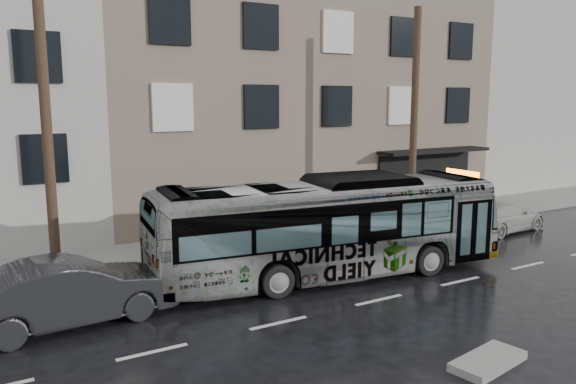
# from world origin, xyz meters

# --- Properties ---
(ground) EXTENTS (120.00, 120.00, 0.00)m
(ground) POSITION_xyz_m (0.00, 0.00, 0.00)
(ground) COLOR black
(ground) RESTS_ON ground
(sidewalk) EXTENTS (90.00, 3.60, 0.15)m
(sidewalk) POSITION_xyz_m (0.00, 4.90, 0.07)
(sidewalk) COLOR gray
(sidewalk) RESTS_ON ground
(building_taupe) EXTENTS (20.00, 12.00, 11.00)m
(building_taupe) POSITION_xyz_m (5.00, 12.70, 5.50)
(building_taupe) COLOR #75695A
(building_taupe) RESTS_ON ground
(building_filler) EXTENTS (18.00, 12.00, 12.00)m
(building_filler) POSITION_xyz_m (24.00, 12.70, 6.00)
(building_filler) COLOR #B5B2AB
(building_filler) RESTS_ON ground
(utility_pole_front) EXTENTS (0.30, 0.30, 9.00)m
(utility_pole_front) POSITION_xyz_m (6.50, 3.30, 4.65)
(utility_pole_front) COLOR #4D3926
(utility_pole_front) RESTS_ON sidewalk
(utility_pole_rear) EXTENTS (0.30, 0.30, 9.00)m
(utility_pole_rear) POSITION_xyz_m (-7.50, 3.30, 4.65)
(utility_pole_rear) COLOR #4D3926
(utility_pole_rear) RESTS_ON sidewalk
(sign_post) EXTENTS (0.06, 0.06, 2.40)m
(sign_post) POSITION_xyz_m (7.60, 3.30, 1.35)
(sign_post) COLOR slate
(sign_post) RESTS_ON sidewalk
(bus) EXTENTS (11.55, 4.07, 3.15)m
(bus) POSITION_xyz_m (-0.02, -0.04, 1.57)
(bus) COLOR #B2B2B2
(bus) RESTS_ON ground
(white_sedan) EXTENTS (4.45, 2.13, 1.25)m
(white_sedan) POSITION_xyz_m (9.79, 1.29, 0.63)
(white_sedan) COLOR #B3B0AA
(white_sedan) RESTS_ON ground
(dark_sedan) EXTENTS (5.13, 2.11, 1.65)m
(dark_sedan) POSITION_xyz_m (-7.63, 0.05, 0.83)
(dark_sedan) COLOR black
(dark_sedan) RESTS_ON ground
(slush_pile) EXTENTS (1.91, 1.09, 0.18)m
(slush_pile) POSITION_xyz_m (-0.52, -6.68, 0.09)
(slush_pile) COLOR gray
(slush_pile) RESTS_ON ground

